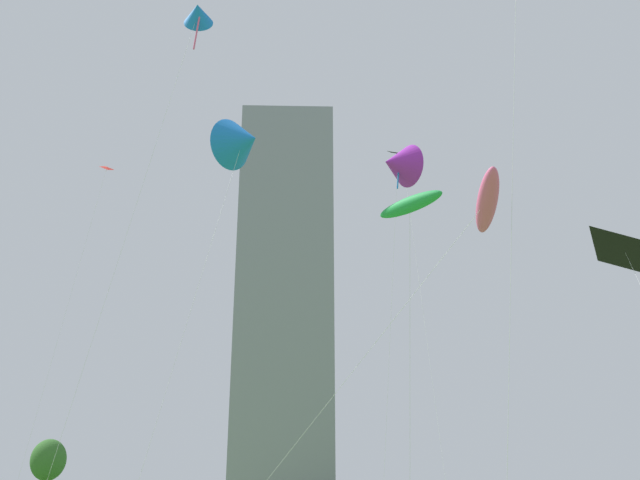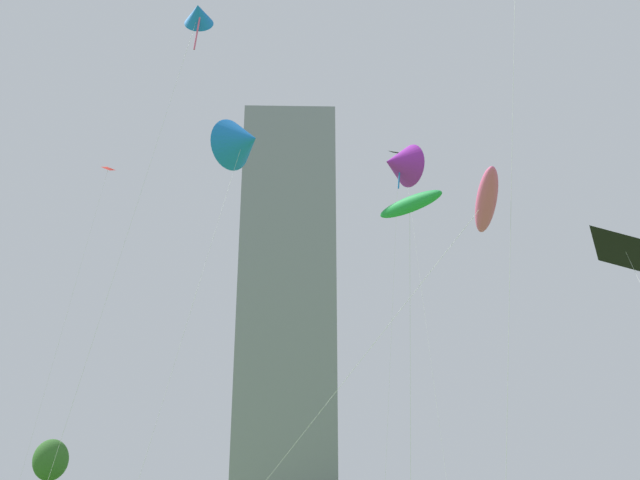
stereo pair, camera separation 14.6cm
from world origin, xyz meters
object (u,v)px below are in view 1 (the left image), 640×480
kite_flying_8 (403,155)px  park_tree_0 (48,460)px  kite_flying_4 (410,205)px  kite_flying_1 (487,201)px  kite_flying_5 (397,164)px  kite_flying_6 (625,252)px  kite_flying_2 (105,174)px  distant_highrise_0 (285,298)px  kite_flying_3 (198,14)px  kite_flying_7 (242,141)px

kite_flying_8 → park_tree_0: (-30.89, 2.04, -24.38)m
kite_flying_4 → park_tree_0: 43.26m
kite_flying_1 → kite_flying_5: bearing=102.4°
kite_flying_6 → park_tree_0: (-42.23, 23.08, -7.74)m
kite_flying_2 → park_tree_0: 24.81m
kite_flying_6 → distant_highrise_0: 109.79m
kite_flying_3 → kite_flying_8: 23.93m
kite_flying_7 → park_tree_0: bearing=135.3°
kite_flying_4 → park_tree_0: size_ratio=2.32×
kite_flying_8 → park_tree_0: bearing=176.2°
kite_flying_1 → park_tree_0: size_ratio=2.00×
kite_flying_3 → distant_highrise_0: 101.44m
kite_flying_2 → kite_flying_3: 18.29m
kite_flying_6 → kite_flying_8: 29.12m
kite_flying_6 → kite_flying_8: kite_flying_8 is taller
distant_highrise_0 → kite_flying_4: bearing=-85.8°
kite_flying_7 → kite_flying_1: bearing=-35.4°
kite_flying_4 → kite_flying_7: size_ratio=0.68×
kite_flying_1 → kite_flying_3: 23.91m
kite_flying_1 → park_tree_0: kite_flying_1 is taller
kite_flying_8 → kite_flying_4: bearing=-85.5°
kite_flying_3 → kite_flying_7: kite_flying_3 is taller
kite_flying_3 → kite_flying_4: kite_flying_3 is taller
kite_flying_3 → kite_flying_4: 18.79m
kite_flying_1 → kite_flying_2: kite_flying_2 is taller
kite_flying_7 → kite_flying_8: size_ratio=0.71×
kite_flying_8 → park_tree_0: size_ratio=4.84×
kite_flying_4 → distant_highrise_0: 109.42m
kite_flying_8 → distant_highrise_0: distant_highrise_0 is taller
kite_flying_5 → kite_flying_8: kite_flying_8 is taller
kite_flying_5 → kite_flying_3: bearing=-127.9°
kite_flying_4 → kite_flying_5: kite_flying_5 is taller
kite_flying_4 → kite_flying_8: (-1.93, 24.52, 14.96)m
kite_flying_5 → distant_highrise_0: (-30.33, 85.79, 14.89)m
kite_flying_2 → kite_flying_7: kite_flying_2 is taller
kite_flying_4 → kite_flying_6: kite_flying_4 is taller
kite_flying_6 → kite_flying_5: bearing=131.9°
kite_flying_2 → kite_flying_3: bearing=-46.3°
kite_flying_3 → kite_flying_5: kite_flying_3 is taller
kite_flying_5 → kite_flying_7: 15.42m
kite_flying_2 → kite_flying_6: 38.23m
kite_flying_8 → distant_highrise_0: size_ratio=0.39×
park_tree_0 → kite_flying_3: bearing=-48.7°
kite_flying_2 → kite_flying_5: (22.66, 0.02, -1.40)m
park_tree_0 → distant_highrise_0: 82.51m
kite_flying_4 → kite_flying_5: bearing=96.2°
kite_flying_2 → distant_highrise_0: bearing=95.1°
kite_flying_3 → kite_flying_1: bearing=-29.3°
kite_flying_8 → kite_flying_2: bearing=-158.8°
kite_flying_1 → kite_flying_5: (-4.73, 21.44, 12.35)m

